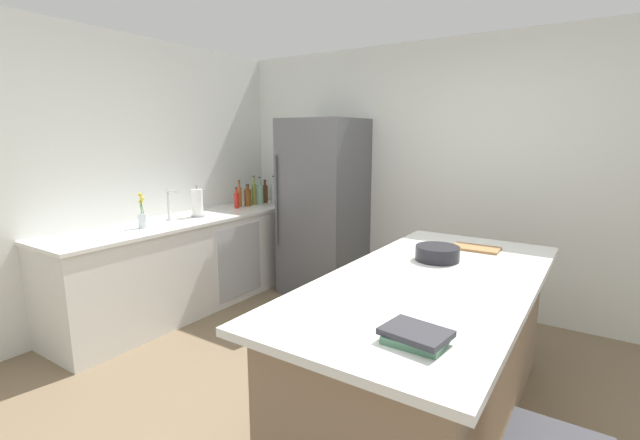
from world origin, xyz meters
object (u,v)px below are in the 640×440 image
hot_sauce_bottle (237,200)px  sink_faucet (169,204)px  refrigerator (324,208)px  vinegar_bottle (240,196)px  cutting_board (476,248)px  kitchen_island (429,349)px  gin_bottle (260,194)px  syrup_bottle (265,193)px  mixing_bowl (437,253)px  soda_bottle (274,192)px  olive_oil_bottle (254,193)px  flower_vase (142,217)px  paper_towel_roll (197,203)px  cookbook_stack (416,336)px  whiskey_bottle (248,197)px

hot_sauce_bottle → sink_faucet: bearing=-91.2°
refrigerator → vinegar_bottle: refrigerator is taller
cutting_board → kitchen_island: bearing=-93.3°
gin_bottle → syrup_bottle: bearing=96.4°
vinegar_bottle → mixing_bowl: vinegar_bottle is taller
soda_bottle → olive_oil_bottle: olive_oil_bottle is taller
flower_vase → olive_oil_bottle: 1.52m
paper_towel_roll → olive_oil_bottle: bearing=92.8°
refrigerator → paper_towel_roll: 1.31m
hot_sauce_bottle → refrigerator: bearing=24.7°
sink_faucet → mixing_bowl: bearing=2.2°
hot_sauce_bottle → cookbook_stack: 3.45m
soda_bottle → paper_towel_roll: bearing=-91.4°
mixing_bowl → cutting_board: mixing_bowl is taller
cookbook_stack → cutting_board: (-0.17, 1.59, -0.02)m
hot_sauce_bottle → mixing_bowl: (2.54, -0.78, -0.04)m
refrigerator → mixing_bowl: bearing=-35.7°
syrup_bottle → mixing_bowl: syrup_bottle is taller
refrigerator → cutting_board: size_ratio=5.83×
flower_vase → whiskey_bottle: bearing=93.1°
paper_towel_roll → olive_oil_bottle: size_ratio=0.92×
paper_towel_roll → cookbook_stack: (2.81, -1.36, -0.11)m
soda_bottle → vinegar_bottle: 0.48m
sink_faucet → whiskey_bottle: 1.06m
refrigerator → flower_vase: bearing=-116.6°
sink_faucet → cutting_board: (2.70, 0.52, -0.15)m
syrup_bottle → gin_bottle: gin_bottle is taller
kitchen_island → refrigerator: refrigerator is taller
soda_bottle → olive_oil_bottle: (-0.07, -0.27, 0.01)m
vinegar_bottle → soda_bottle: bearing=76.7°
whiskey_bottle → syrup_bottle: bearing=88.8°
soda_bottle → refrigerator: bearing=-10.9°
soda_bottle → cutting_board: 2.77m
soda_bottle → syrup_bottle: bearing=-130.0°
olive_oil_bottle → paper_towel_roll: bearing=-87.2°
refrigerator → whiskey_bottle: refrigerator is taller
refrigerator → sink_faucet: 1.58m
kitchen_island → refrigerator: (-1.75, 1.54, 0.48)m
gin_bottle → soda_bottle: bearing=73.3°
flower_vase → cookbook_stack: (2.78, -0.72, -0.07)m
whiskey_bottle → vinegar_bottle: 0.10m
soda_bottle → cookbook_stack: (2.79, -2.51, -0.09)m
olive_oil_bottle → cookbook_stack: bearing=-38.1°
sink_faucet → kitchen_island: bearing=-5.5°
paper_towel_roll → vinegar_bottle: paper_towel_roll is taller
whiskey_bottle → hot_sauce_bottle: 0.19m
olive_oil_bottle → cookbook_stack: 3.63m
refrigerator → soda_bottle: (-0.82, 0.16, 0.09)m
flower_vase → mixing_bowl: flower_vase is taller
olive_oil_bottle → kitchen_island: bearing=-28.4°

